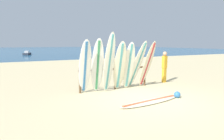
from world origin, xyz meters
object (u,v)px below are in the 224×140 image
object	(u,v)px
surfboard_leaning_center	(120,66)
surfboard_leaning_far_right	(147,64)
surfboard_lying_on_sand	(151,101)
beachgoer_standing	(164,65)
surfboard_rack	(115,73)
surfboard_leaning_far_left	(85,67)
surfboard_leaning_center_right	(129,66)
beach_ball	(177,95)
surfboard_leaning_left	(98,66)
surfboard_leaning_center_left	(109,63)
small_boat_offshore	(27,53)
surfboard_leaning_right	(137,65)

from	to	relation	value
surfboard_leaning_center	surfboard_leaning_far_right	xyz separation A→B (m)	(1.47, 0.01, 0.01)
surfboard_lying_on_sand	beachgoer_standing	xyz separation A→B (m)	(2.82, 2.50, 0.87)
surfboard_rack	surfboard_leaning_far_left	bearing A→B (deg)	-166.23
surfboard_leaning_center_right	beach_ball	xyz separation A→B (m)	(0.95, -2.00, -0.94)
surfboard_leaning_far_left	surfboard_lying_on_sand	size ratio (longest dim) A/B	0.83
surfboard_rack	surfboard_leaning_far_right	size ratio (longest dim) A/B	1.56
surfboard_leaning_center	beachgoer_standing	world-z (taller)	surfboard_leaning_center
surfboard_leaning_far_left	surfboard_leaning_left	distance (m)	0.56
surfboard_rack	surfboard_leaning_center_left	distance (m)	0.88
surfboard_leaning_center	surfboard_leaning_center_right	xyz separation A→B (m)	(0.48, 0.04, -0.02)
surfboard_leaning_left	small_boat_offshore	world-z (taller)	surfboard_leaning_left
surfboard_lying_on_sand	surfboard_leaning_left	bearing A→B (deg)	120.55
surfboard_leaning_center	surfboard_leaning_right	distance (m)	0.95
beachgoer_standing	beach_ball	xyz separation A→B (m)	(-1.56, -2.50, -0.78)
beach_ball	surfboard_rack	bearing A→B (deg)	122.04
surfboard_leaning_center_right	beachgoer_standing	xyz separation A→B (m)	(2.51, 0.50, -0.16)
surfboard_rack	surfboard_leaning_far_right	bearing A→B (deg)	-13.92
surfboard_rack	surfboard_leaning_center_left	bearing A→B (deg)	-138.85
surfboard_leaning_center	beachgoer_standing	bearing A→B (deg)	10.17
surfboard_leaning_right	beach_ball	distance (m)	2.31
surfboard_leaning_left	beach_ball	distance (m)	3.32
small_boat_offshore	beachgoer_standing	bearing A→B (deg)	-80.07
surfboard_leaning_center_left	surfboard_leaning_far_right	world-z (taller)	surfboard_leaning_center_left
surfboard_leaning_left	surfboard_leaning_center_left	distance (m)	0.50
surfboard_leaning_center_right	surfboard_leaning_right	bearing A→B (deg)	4.28
surfboard_lying_on_sand	surfboard_leaning_center_left	bearing A→B (deg)	110.74
small_boat_offshore	surfboard_leaning_right	bearing A→B (deg)	-84.09
surfboard_leaning_left	surfboard_leaning_center	bearing A→B (deg)	-2.58
surfboard_leaning_far_left	beach_ball	bearing A→B (deg)	-33.18
surfboard_leaning_center_right	surfboard_lying_on_sand	size ratio (longest dim) A/B	0.79
surfboard_leaning_center_left	small_boat_offshore	world-z (taller)	surfboard_leaning_center_left
surfboard_leaning_center	surfboard_rack	bearing A→B (deg)	95.25
surfboard_lying_on_sand	small_boat_offshore	world-z (taller)	small_boat_offshore
surfboard_leaning_center_right	surfboard_rack	bearing A→B (deg)	146.72
surfboard_leaning_far_left	beach_ball	size ratio (longest dim) A/B	9.09
beach_ball	small_boat_offshore	bearing A→B (deg)	96.39
surfboard_leaning_far_right	beachgoer_standing	distance (m)	1.62
surfboard_leaning_center_right	beachgoer_standing	size ratio (longest dim) A/B	1.30
surfboard_leaning_right	beachgoer_standing	xyz separation A→B (m)	(2.04, 0.46, -0.19)
surfboard_lying_on_sand	surfboard_leaning_center_right	bearing A→B (deg)	81.11
beachgoer_standing	beach_ball	world-z (taller)	beachgoer_standing
surfboard_leaning_center_left	surfboard_leaning_far_left	bearing A→B (deg)	176.03
surfboard_leaning_left	surfboard_leaning_center_right	world-z (taller)	surfboard_leaning_left
beach_ball	surfboard_leaning_far_left	bearing A→B (deg)	146.82
surfboard_leaning_center_right	surfboard_leaning_right	size ratio (longest dim) A/B	0.97
surfboard_leaning_left	small_boat_offshore	size ratio (longest dim) A/B	0.93
surfboard_leaning_center_left	beach_ball	world-z (taller)	surfboard_leaning_center_left
surfboard_leaning_far_left	surfboard_leaning_right	bearing A→B (deg)	1.65
surfboard_leaning_center_right	small_boat_offshore	xyz separation A→B (m)	(-2.61, 29.71, -0.81)
surfboard_leaning_center_right	surfboard_leaning_right	world-z (taller)	surfboard_leaning_right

